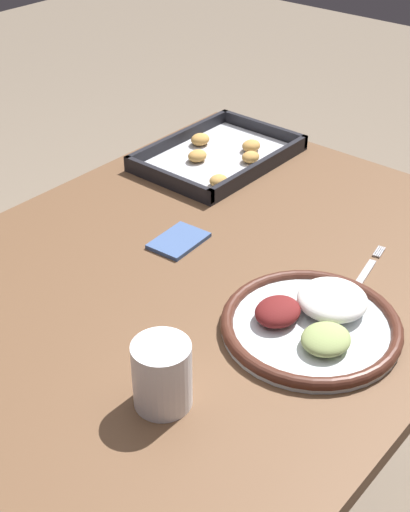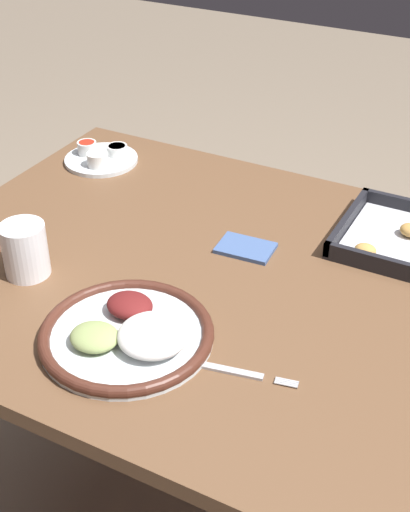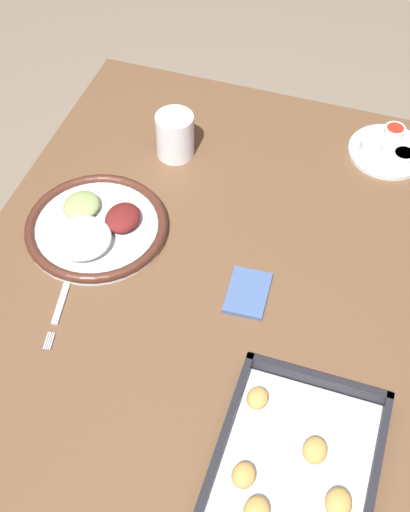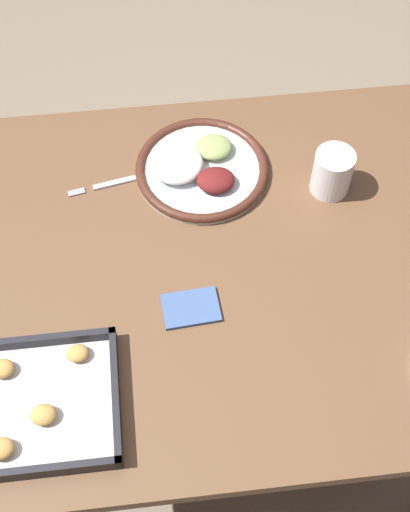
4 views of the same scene
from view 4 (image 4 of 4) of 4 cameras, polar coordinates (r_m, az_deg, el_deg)
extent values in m
plane|color=#7A6B59|center=(2.03, -0.24, -11.68)|extent=(8.00, 8.00, 0.00)
cube|color=brown|center=(1.39, -0.35, -1.04)|extent=(1.11, 0.87, 0.03)
cylinder|color=brown|center=(1.99, 13.09, 4.24)|extent=(0.06, 0.06, 0.70)
cylinder|color=silver|center=(1.50, -0.24, 6.88)|extent=(0.28, 0.28, 0.01)
torus|color=#472319|center=(1.50, -0.24, 7.03)|extent=(0.28, 0.28, 0.02)
ellipsoid|color=white|center=(1.48, -2.28, 7.43)|extent=(0.11, 0.11, 0.04)
ellipsoid|color=maroon|center=(1.46, 0.86, 6.09)|extent=(0.08, 0.07, 0.03)
ellipsoid|color=#8C9E5B|center=(1.52, 0.67, 8.71)|extent=(0.08, 0.07, 0.03)
cube|color=#B2B2B7|center=(1.50, -6.30, 6.07)|extent=(0.14, 0.04, 0.00)
cylinder|color=#B2B2B7|center=(1.50, -10.29, 5.21)|extent=(0.03, 0.01, 0.00)
cylinder|color=#B2B2B7|center=(1.50, -10.26, 5.11)|extent=(0.03, 0.01, 0.00)
cylinder|color=#B2B2B7|center=(1.50, -10.23, 5.01)|extent=(0.03, 0.01, 0.00)
cylinder|color=#B2B2B7|center=(1.49, -10.20, 4.90)|extent=(0.03, 0.01, 0.00)
cube|color=black|center=(1.28, -14.69, -11.74)|extent=(0.35, 0.24, 0.01)
cube|color=silver|center=(1.28, -14.73, -11.67)|extent=(0.32, 0.22, 0.00)
cube|color=black|center=(1.31, -14.72, -6.76)|extent=(0.35, 0.01, 0.03)
cube|color=black|center=(1.23, -15.02, -16.47)|extent=(0.35, 0.01, 0.03)
cube|color=black|center=(1.24, -7.16, -10.93)|extent=(0.01, 0.24, 0.03)
ellipsoid|color=#C18E47|center=(1.25, -16.04, -14.60)|extent=(0.05, 0.04, 0.03)
ellipsoid|color=#C18E47|center=(1.30, -15.90, -8.66)|extent=(0.04, 0.04, 0.02)
ellipsoid|color=#C18E47|center=(1.25, -12.79, -12.28)|extent=(0.04, 0.04, 0.02)
ellipsoid|color=#C18E47|center=(1.28, -10.16, -7.67)|extent=(0.04, 0.03, 0.02)
cylinder|color=white|center=(1.47, 10.15, 6.62)|extent=(0.08, 0.08, 0.10)
cube|color=#3F598C|center=(1.32, -1.14, -4.18)|extent=(0.11, 0.08, 0.01)
camera|label=1|loc=(1.68, 30.54, 35.70)|focal=50.00mm
camera|label=2|loc=(1.77, -26.04, 39.43)|focal=50.00mm
camera|label=3|loc=(0.86, -68.06, 17.47)|focal=50.00mm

